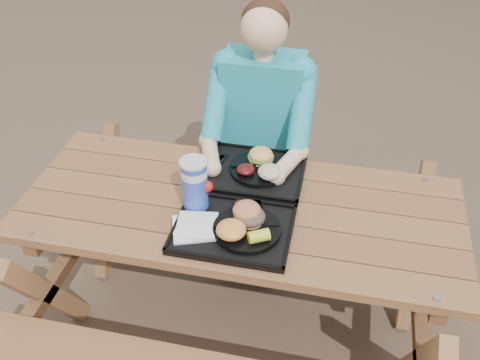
# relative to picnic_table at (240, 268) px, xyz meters

# --- Properties ---
(ground) EXTENTS (60.00, 60.00, 0.00)m
(ground) POSITION_rel_picnic_table_xyz_m (0.00, 0.00, -0.38)
(ground) COLOR #999999
(ground) RESTS_ON ground
(picnic_table) EXTENTS (1.80, 1.49, 0.75)m
(picnic_table) POSITION_rel_picnic_table_xyz_m (0.00, 0.00, 0.00)
(picnic_table) COLOR #999999
(picnic_table) RESTS_ON ground
(tray_near) EXTENTS (0.45, 0.35, 0.02)m
(tray_near) POSITION_rel_picnic_table_xyz_m (0.01, -0.16, 0.39)
(tray_near) COLOR black
(tray_near) RESTS_ON picnic_table
(tray_far) EXTENTS (0.45, 0.35, 0.02)m
(tray_far) POSITION_rel_picnic_table_xyz_m (0.01, 0.21, 0.39)
(tray_far) COLOR black
(tray_far) RESTS_ON picnic_table
(plate_near) EXTENTS (0.26, 0.26, 0.02)m
(plate_near) POSITION_rel_picnic_table_xyz_m (0.06, -0.17, 0.41)
(plate_near) COLOR black
(plate_near) RESTS_ON tray_near
(plate_far) EXTENTS (0.26, 0.26, 0.02)m
(plate_far) POSITION_rel_picnic_table_xyz_m (0.04, 0.22, 0.41)
(plate_far) COLOR black
(plate_far) RESTS_ON tray_far
(napkin_stack) EXTENTS (0.20, 0.20, 0.02)m
(napkin_stack) POSITION_rel_picnic_table_xyz_m (-0.14, -0.20, 0.40)
(napkin_stack) COLOR white
(napkin_stack) RESTS_ON tray_near
(soda_cup) EXTENTS (0.10, 0.10, 0.21)m
(soda_cup) POSITION_rel_picnic_table_xyz_m (-0.17, -0.06, 0.50)
(soda_cup) COLOR #1635A8
(soda_cup) RESTS_ON tray_near
(condiment_bbq) EXTENTS (0.05, 0.05, 0.03)m
(condiment_bbq) POSITION_rel_picnic_table_xyz_m (0.01, -0.04, 0.41)
(condiment_bbq) COLOR black
(condiment_bbq) RESTS_ON tray_near
(condiment_mustard) EXTENTS (0.05, 0.05, 0.03)m
(condiment_mustard) POSITION_rel_picnic_table_xyz_m (0.07, -0.03, 0.41)
(condiment_mustard) COLOR orange
(condiment_mustard) RESTS_ON tray_near
(sandwich) EXTENTS (0.11, 0.11, 0.12)m
(sandwich) POSITION_rel_picnic_table_xyz_m (0.06, -0.13, 0.47)
(sandwich) COLOR #BA7341
(sandwich) RESTS_ON plate_near
(mac_cheese) EXTENTS (0.11, 0.11, 0.06)m
(mac_cheese) POSITION_rel_picnic_table_xyz_m (0.01, -0.22, 0.44)
(mac_cheese) COLOR #F2A03F
(mac_cheese) RESTS_ON plate_near
(corn_cob) EXTENTS (0.11, 0.11, 0.05)m
(corn_cob) POSITION_rel_picnic_table_xyz_m (0.12, -0.23, 0.44)
(corn_cob) COLOR yellow
(corn_cob) RESTS_ON plate_near
(cutlery_far) EXTENTS (0.07, 0.17, 0.01)m
(cutlery_far) POSITION_rel_picnic_table_xyz_m (-0.15, 0.22, 0.40)
(cutlery_far) COLOR black
(cutlery_far) RESTS_ON tray_far
(burger) EXTENTS (0.11, 0.11, 0.10)m
(burger) POSITION_rel_picnic_table_xyz_m (0.04, 0.27, 0.46)
(burger) COLOR #EDB053
(burger) RESTS_ON plate_far
(baked_beans) EXTENTS (0.08, 0.08, 0.04)m
(baked_beans) POSITION_rel_picnic_table_xyz_m (-0.01, 0.17, 0.43)
(baked_beans) COLOR #4E0F0F
(baked_beans) RESTS_ON plate_far
(potato_salad) EXTENTS (0.10, 0.10, 0.06)m
(potato_salad) POSITION_rel_picnic_table_xyz_m (0.09, 0.16, 0.44)
(potato_salad) COLOR beige
(potato_salad) RESTS_ON plate_far
(diner) EXTENTS (0.48, 0.84, 1.28)m
(diner) POSITION_rel_picnic_table_xyz_m (-0.02, 0.58, 0.27)
(diner) COLOR #1AB8A8
(diner) RESTS_ON ground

